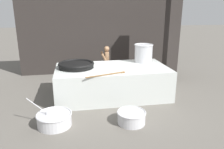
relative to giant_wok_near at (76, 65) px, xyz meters
name	(u,v)px	position (x,y,z in m)	size (l,w,h in m)	color
ground_plane	(112,96)	(1.16, -0.14, -1.10)	(60.00, 60.00, 0.00)	#666059
back_wall	(100,32)	(1.16, 2.92, 0.72)	(7.06, 0.24, 3.64)	#2D2826
support_pillar	(172,36)	(3.71, 1.00, 0.72)	(0.46, 0.46, 3.64)	#2D2826
hearth_platform	(112,82)	(1.16, -0.14, -0.60)	(3.66, 1.93, 1.00)	silver
giant_wok_near	(76,65)	(0.00, 0.00, 0.00)	(1.17, 1.17, 0.18)	black
stock_pot	(143,53)	(2.39, 0.39, 0.24)	(0.67, 0.67, 0.64)	#B7B7BC
stirring_paddle	(108,74)	(0.88, -0.99, -0.08)	(1.21, 0.46, 0.04)	brown
cook	(107,63)	(1.20, 1.31, -0.31)	(0.35, 0.54, 1.46)	#8C6647
prep_bowl_vegetables	(54,119)	(-0.63, -1.85, -0.91)	(1.12, 0.89, 0.71)	silver
prep_bowl_meat	(131,117)	(1.32, -2.07, -0.92)	(0.75, 0.75, 0.32)	silver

